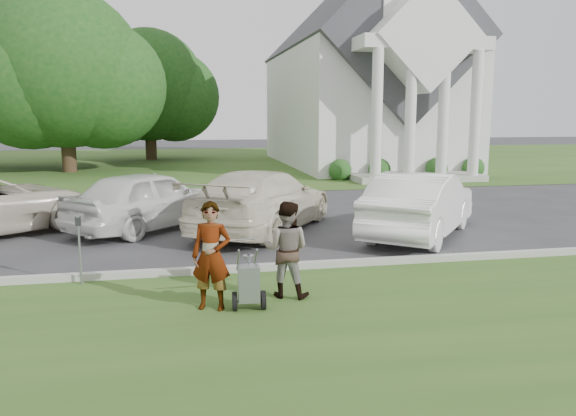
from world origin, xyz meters
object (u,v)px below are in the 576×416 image
object	(u,v)px
church	(363,67)
parking_meter_near	(79,242)
tree_left	(64,76)
car_c	(262,200)
tree_back	(149,91)
car_d	(420,204)
striping_cart	(249,285)
car_b	(149,200)
person_right	(286,250)
person_left	(211,257)

from	to	relation	value
church	parking_meter_near	distance (m)	26.74
tree_left	car_c	size ratio (longest dim) A/B	1.85
tree_back	church	bearing A→B (deg)	-27.85
tree_left	car_d	size ratio (longest dim) A/B	2.10
church	striping_cart	bearing A→B (deg)	-112.16
tree_back	car_c	xyz separation A→B (m)	(4.06, -25.46, -3.90)
striping_cart	car_b	size ratio (longest dim) A/B	0.22
tree_back	car_b	world-z (taller)	tree_back
tree_back	striping_cart	size ratio (longest dim) A/B	8.90
church	person_right	bearing A→B (deg)	-111.14
person_left	striping_cart	bearing A→B (deg)	5.60
car_b	person_left	bearing A→B (deg)	146.01
car_d	car_c	bearing A→B (deg)	18.38
tree_left	striping_cart	xyz separation A→B (m)	(6.93, -23.63, -4.69)
car_b	church	bearing A→B (deg)	-78.57
tree_back	parking_meter_near	world-z (taller)	tree_back
person_left	car_b	world-z (taller)	person_left
tree_back	person_right	xyz separation A→B (m)	(3.65, -31.10, -3.89)
person_right	church	bearing A→B (deg)	-87.88
car_b	car_d	xyz separation A→B (m)	(6.92, -2.24, 0.01)
car_d	tree_left	bearing A→B (deg)	-18.99
tree_back	person_right	bearing A→B (deg)	-83.31
striping_cart	car_c	bearing A→B (deg)	82.86
tree_left	person_left	distance (m)	24.70
church	person_left	size ratio (longest dim) A/B	13.71
parking_meter_near	car_c	world-z (taller)	car_c
church	person_left	bearing A→B (deg)	-113.42
car_c	tree_back	bearing A→B (deg)	-48.60
car_d	parking_meter_near	bearing A→B (deg)	57.97
parking_meter_near	car_d	size ratio (longest dim) A/B	0.26
person_right	parking_meter_near	world-z (taller)	person_right
car_b	car_c	size ratio (longest dim) A/B	0.84
car_d	striping_cart	bearing A→B (deg)	81.77
tree_left	striping_cart	bearing A→B (deg)	-73.66
car_b	car_c	bearing A→B (deg)	-149.47
church	person_left	distance (m)	27.31
person_right	car_c	xyz separation A→B (m)	(0.41, 5.64, -0.00)
car_b	person_right	bearing A→B (deg)	157.26
striping_cart	person_right	distance (m)	0.99
parking_meter_near	car_b	world-z (taller)	car_b
parking_meter_near	person_right	bearing A→B (deg)	-21.29
striping_cart	car_b	bearing A→B (deg)	108.26
person_right	tree_left	bearing A→B (deg)	-48.42
parking_meter_near	car_c	size ratio (longest dim) A/B	0.23
person_left	car_d	world-z (taller)	person_left
person_left	car_d	distance (m)	7.26
tree_back	person_left	world-z (taller)	tree_back
tree_left	parking_meter_near	bearing A→B (deg)	-79.46
person_left	tree_left	bearing A→B (deg)	123.95
striping_cart	person_left	bearing A→B (deg)	169.99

